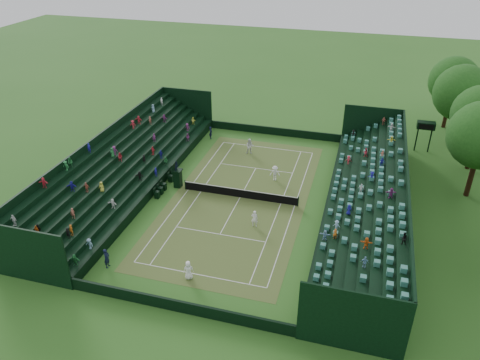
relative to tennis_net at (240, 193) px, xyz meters
The scene contains 18 objects.
ground 0.53m from the tennis_net, ahead, with size 160.00×160.00×0.00m, color #2E641F.
court_surface 0.52m from the tennis_net, ahead, with size 12.97×26.77×0.01m, color #366E24.
perimeter_wall_north 15.89m from the tennis_net, 90.00° to the left, with size 17.17×0.20×1.00m, color black.
perimeter_wall_south 15.89m from the tennis_net, 90.00° to the right, with size 17.17×0.20×1.00m, color black.
perimeter_wall_east 8.49m from the tennis_net, ahead, with size 0.20×31.77×1.00m, color black.
perimeter_wall_west 8.49m from the tennis_net, behind, with size 0.20×31.77×1.00m, color black.
north_grandstand 12.70m from the tennis_net, ahead, with size 6.60×32.00×4.90m.
south_grandstand 12.70m from the tennis_net, behind, with size 6.60×32.00×4.90m.
tennis_net is the anchor object (origin of this frame).
scoreboard_tower 24.04m from the tennis_net, 42.03° to the left, with size 2.00×1.00×3.70m.
umpire_chair 6.77m from the tennis_net, behind, with size 0.92×0.92×2.91m.
courtside_chairs 7.87m from the tennis_net, behind, with size 0.48×5.46×1.05m.
player_near_west 12.49m from the tennis_net, 92.40° to the right, with size 0.79×0.51×1.62m, color white.
player_near_east 5.09m from the tennis_net, 59.26° to the right, with size 0.60×0.40×1.65m, color white.
player_far_west 9.91m from the tennis_net, 99.26° to the left, with size 0.91×0.71×1.87m, color silver.
player_far_east 5.08m from the tennis_net, 59.65° to the left, with size 1.08×0.63×1.68m, color white.
line_judge_north 14.59m from the tennis_net, 120.39° to the left, with size 0.58×0.38×1.59m, color black.
line_judge_south 14.82m from the tennis_net, 119.15° to the right, with size 0.62×0.41×1.71m, color black.
Camera 1 is at (10.81, -37.90, 24.29)m, focal length 35.00 mm.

